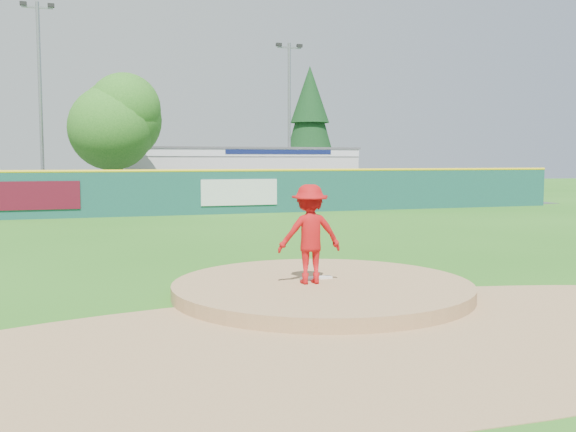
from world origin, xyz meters
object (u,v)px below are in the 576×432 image
object	(u,v)px
light_pole_left	(40,94)
light_pole_right	(289,113)
pitcher	(310,234)
conifer_tree	(310,120)
pool_building_grp	(234,172)
van	(256,195)
deciduous_tree	(119,121)

from	to	relation	value
light_pole_left	light_pole_right	world-z (taller)	light_pole_left
pitcher	conifer_tree	size ratio (longest dim) A/B	0.19
conifer_tree	light_pole_right	xyz separation A→B (m)	(-4.00, -7.00, 0.00)
pool_building_grp	conifer_tree	bearing A→B (deg)	29.78
pool_building_grp	light_pole_left	bearing A→B (deg)	-157.40
van	light_pole_left	bearing A→B (deg)	60.21
light_pole_left	pitcher	bearing A→B (deg)	-78.02
pitcher	light_pole_left	world-z (taller)	light_pole_left
pool_building_grp	deciduous_tree	xyz separation A→B (m)	(-8.00, -6.99, 2.89)
light_pole_right	pool_building_grp	bearing A→B (deg)	135.05
pitcher	light_pole_left	distance (m)	28.08
pitcher	light_pole_right	world-z (taller)	light_pole_right
pitcher	van	bearing A→B (deg)	-98.11
van	pool_building_grp	world-z (taller)	pool_building_grp
pool_building_grp	light_pole_right	size ratio (longest dim) A/B	1.52
pool_building_grp	light_pole_right	bearing A→B (deg)	-44.95
light_pole_right	van	bearing A→B (deg)	-119.91
deciduous_tree	conifer_tree	world-z (taller)	conifer_tree
conifer_tree	light_pole_left	size ratio (longest dim) A/B	0.86
light_pole_left	light_pole_right	xyz separation A→B (m)	(15.00, 2.00, -0.51)
pitcher	van	world-z (taller)	pitcher
deciduous_tree	light_pole_right	bearing A→B (deg)	19.98
pitcher	pool_building_grp	bearing A→B (deg)	-96.24
light_pole_left	light_pole_right	distance (m)	15.14
pool_building_grp	conifer_tree	size ratio (longest dim) A/B	1.60
van	light_pole_right	bearing A→B (deg)	-32.44
pitcher	deciduous_tree	xyz separation A→B (m)	(-1.74, 25.05, 3.40)
pitcher	light_pole_right	xyz separation A→B (m)	(9.26, 29.05, 4.39)
pitcher	van	xyz separation A→B (m)	(4.94, 21.54, -0.47)
pitcher	pool_building_grp	xyz separation A→B (m)	(6.26, 32.04, 0.51)
pitcher	conifer_tree	distance (m)	38.66
van	light_pole_left	world-z (taller)	light_pole_left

